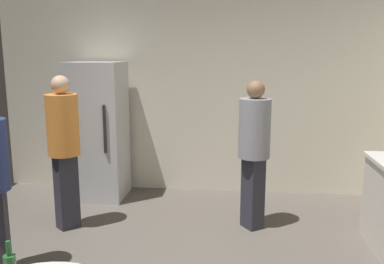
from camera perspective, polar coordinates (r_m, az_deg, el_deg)
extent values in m
cube|color=silver|center=(5.69, -0.14, 5.18)|extent=(5.32, 0.06, 2.70)
cube|color=silver|center=(5.60, -12.89, 0.15)|extent=(0.70, 0.65, 1.80)
cube|color=#262628|center=(5.20, -11.95, 0.38)|extent=(0.03, 0.03, 0.60)
cylinder|color=#26662D|center=(2.41, -23.99, -14.45)|extent=(0.02, 0.02, 0.08)
cube|color=#2D2D38|center=(4.64, 8.38, -8.28)|extent=(0.27, 0.28, 0.80)
cylinder|color=gray|center=(4.46, 8.63, 0.50)|extent=(0.47, 0.47, 0.64)
sphere|color=#8C6647|center=(4.40, 8.79, 5.80)|extent=(0.19, 0.19, 0.19)
cube|color=#2D2D38|center=(4.80, -16.90, -7.85)|extent=(0.27, 0.28, 0.83)
cylinder|color=orange|center=(4.62, -17.41, 0.94)|extent=(0.48, 0.48, 0.66)
sphere|color=#D8AD8C|center=(4.57, -17.71, 6.22)|extent=(0.20, 0.20, 0.20)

